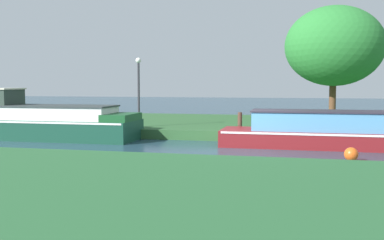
{
  "coord_description": "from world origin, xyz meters",
  "views": [
    {
      "loc": [
        1.93,
        -15.87,
        2.29
      ],
      "look_at": [
        -2.07,
        1.2,
        0.9
      ],
      "focal_mm": 42.66,
      "sensor_mm": 36.0,
      "label": 1
    }
  ],
  "objects": [
    {
      "name": "ground_plane",
      "position": [
        0.0,
        0.0,
        0.0
      ],
      "size": [
        120.0,
        120.0,
        0.0
      ],
      "primitive_type": "plane",
      "color": "#243F50"
    },
    {
      "name": "riverbank_far",
      "position": [
        0.0,
        7.0,
        0.2
      ],
      "size": [
        72.0,
        10.0,
        0.4
      ],
      "primitive_type": "cube",
      "color": "#2C572D",
      "rests_on": "ground_plane"
    },
    {
      "name": "mooring_post_near",
      "position": [
        -0.38,
        2.52,
        0.77
      ],
      "size": [
        0.18,
        0.18,
        0.74
      ],
      "primitive_type": "cylinder",
      "color": "#483125",
      "rests_on": "riverbank_far"
    },
    {
      "name": "forest_narrowboat",
      "position": [
        -8.24,
        1.2,
        0.69
      ],
      "size": [
        7.59,
        2.34,
        2.11
      ],
      "color": "#154230",
      "rests_on": "ground_plane"
    },
    {
      "name": "mooring_post_far",
      "position": [
        -8.22,
        2.52,
        0.72
      ],
      "size": [
        0.17,
        0.17,
        0.65
      ],
      "primitive_type": "cylinder",
      "color": "#48412D",
      "rests_on": "riverbank_far"
    },
    {
      "name": "lamp_post",
      "position": [
        -4.92,
        3.08,
        2.3
      ],
      "size": [
        0.24,
        0.24,
        3.04
      ],
      "color": "#333338",
      "rests_on": "riverbank_far"
    },
    {
      "name": "riverbank_near",
      "position": [
        0.0,
        -9.0,
        0.2
      ],
      "size": [
        72.0,
        10.0,
        0.4
      ],
      "primitive_type": "cube",
      "color": "#265A30",
      "rests_on": "ground_plane"
    },
    {
      "name": "willow_tree_left",
      "position": [
        3.67,
        8.88,
        4.23
      ],
      "size": [
        5.05,
        4.39,
        5.9
      ],
      "color": "brown",
      "rests_on": "riverbank_far"
    },
    {
      "name": "maroon_barge",
      "position": [
        4.06,
        1.2,
        0.57
      ],
      "size": [
        9.94,
        2.05,
        1.33
      ],
      "color": "maroon",
      "rests_on": "ground_plane"
    },
    {
      "name": "channel_buoy",
      "position": [
        3.48,
        -1.76,
        0.21
      ],
      "size": [
        0.41,
        0.41,
        0.41
      ],
      "primitive_type": "sphere",
      "color": "#E55919",
      "rests_on": "ground_plane"
    }
  ]
}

